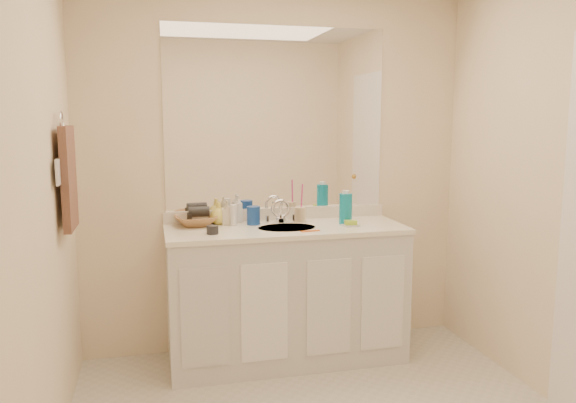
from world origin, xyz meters
The scene contains 26 objects.
wall_back centered at (0.00, 1.30, 1.20)m, with size 2.60×0.02×2.40m, color #FEE9C7.
wall_front centered at (0.00, -1.30, 1.20)m, with size 2.60×0.02×2.40m, color #FEE9C7.
wall_left centered at (-1.30, 0.00, 1.20)m, with size 0.02×2.60×2.40m, color #FEE9C7.
vanity_cabinet centered at (0.00, 1.02, 0.42)m, with size 1.50×0.55×0.85m, color silver.
countertop centered at (0.00, 1.02, 0.86)m, with size 1.52×0.57×0.03m, color white.
backsplash centered at (0.00, 1.29, 0.92)m, with size 1.52×0.03×0.08m, color silver.
sink_basin centered at (0.00, 1.00, 0.87)m, with size 0.37×0.37×0.02m, color beige.
faucet centered at (0.00, 1.18, 0.94)m, with size 0.02×0.02×0.11m, color silver.
mirror centered at (0.00, 1.29, 1.56)m, with size 1.48×0.01×1.20m, color white.
blue_mug centered at (-0.19, 1.15, 0.94)m, with size 0.09×0.09×0.12m, color #16409C.
tan_cup centered at (0.13, 1.16, 0.93)m, with size 0.07×0.07×0.10m, color beige.
toothbrush centered at (0.14, 1.16, 1.03)m, with size 0.01×0.01×0.21m, color #E03B92.
mouthwash_bottle centered at (0.40, 1.03, 0.98)m, with size 0.08×0.08×0.20m, color #0E86A8.
soap_dish centered at (0.40, 0.94, 0.89)m, with size 0.10×0.08×0.01m, color silver.
green_soap centered at (0.40, 0.94, 0.90)m, with size 0.08×0.05×0.03m, color #9BC530.
orange_comb centered at (0.11, 0.85, 0.88)m, with size 0.12×0.03×0.01m, color #E05C17.
dark_jar centered at (-0.48, 0.91, 0.91)m, with size 0.07×0.07×0.05m, color black.
extra_white_bottle centered at (-0.32, 1.15, 0.95)m, with size 0.04×0.04×0.14m, color white.
soap_bottle_white centered at (-0.27, 1.25, 0.97)m, with size 0.07×0.07×0.18m, color silver.
soap_bottle_cream centered at (-0.35, 1.19, 0.96)m, with size 0.07×0.07×0.16m, color beige.
soap_bottle_yellow centered at (-0.41, 1.22, 0.95)m, with size 0.11×0.11×0.15m, color #F3E35E.
wicker_basket centered at (-0.55, 1.20, 0.91)m, with size 0.27×0.27×0.07m, color #8D6039.
hair_dryer centered at (-0.53, 1.20, 0.97)m, with size 0.07×0.07×0.13m, color black.
towel_ring centered at (-1.27, 0.77, 1.55)m, with size 0.11×0.11×0.01m, color silver.
hand_towel centered at (-1.25, 0.77, 1.25)m, with size 0.04×0.32×0.55m, color #4A3027.
switch_plate centered at (-1.27, 0.57, 1.30)m, with size 0.01×0.09×0.13m, color silver.
Camera 1 is at (-0.82, -2.38, 1.57)m, focal length 35.00 mm.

